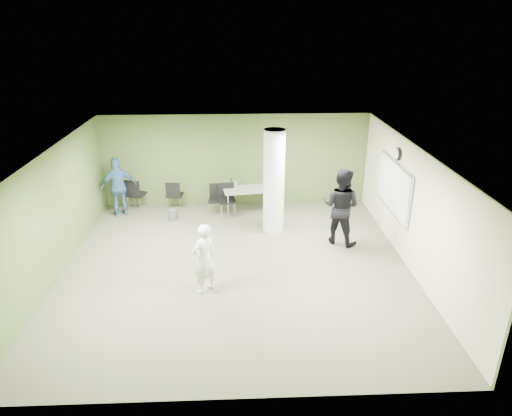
{
  "coord_description": "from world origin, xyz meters",
  "views": [
    {
      "loc": [
        0.04,
        -9.32,
        5.4
      ],
      "look_at": [
        0.48,
        1.0,
        1.08
      ],
      "focal_mm": 32.0,
      "sensor_mm": 36.0,
      "label": 1
    }
  ],
  "objects_px": {
    "woman_white": "(204,259)",
    "man_black": "(341,206)",
    "chair_back_left": "(135,192)",
    "man_blue": "(119,187)",
    "folding_table": "(251,190)"
  },
  "relations": [
    {
      "from": "folding_table",
      "to": "chair_back_left",
      "type": "distance_m",
      "value": 3.49
    },
    {
      "from": "folding_table",
      "to": "man_blue",
      "type": "relative_size",
      "value": 0.98
    },
    {
      "from": "man_black",
      "to": "woman_white",
      "type": "bearing_deg",
      "value": 66.5
    },
    {
      "from": "chair_back_left",
      "to": "woman_white",
      "type": "relative_size",
      "value": 0.63
    },
    {
      "from": "woman_white",
      "to": "man_black",
      "type": "xyz_separation_m",
      "value": [
        3.31,
        2.17,
        0.22
      ]
    },
    {
      "from": "man_blue",
      "to": "man_black",
      "type": "bearing_deg",
      "value": 139.64
    },
    {
      "from": "chair_back_left",
      "to": "woman_white",
      "type": "bearing_deg",
      "value": 132.61
    },
    {
      "from": "folding_table",
      "to": "chair_back_left",
      "type": "xyz_separation_m",
      "value": [
        -3.47,
        0.35,
        -0.15
      ]
    },
    {
      "from": "man_black",
      "to": "folding_table",
      "type": "bearing_deg",
      "value": -9.14
    },
    {
      "from": "woman_white",
      "to": "man_black",
      "type": "bearing_deg",
      "value": 172.67
    },
    {
      "from": "chair_back_left",
      "to": "man_black",
      "type": "distance_m",
      "value": 6.16
    },
    {
      "from": "man_blue",
      "to": "woman_white",
      "type": "bearing_deg",
      "value": 101.17
    },
    {
      "from": "folding_table",
      "to": "woman_white",
      "type": "xyz_separation_m",
      "value": [
        -1.11,
        -4.19,
        0.05
      ]
    },
    {
      "from": "folding_table",
      "to": "man_black",
      "type": "height_order",
      "value": "man_black"
    },
    {
      "from": "chair_back_left",
      "to": "man_blue",
      "type": "relative_size",
      "value": 0.56
    }
  ]
}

